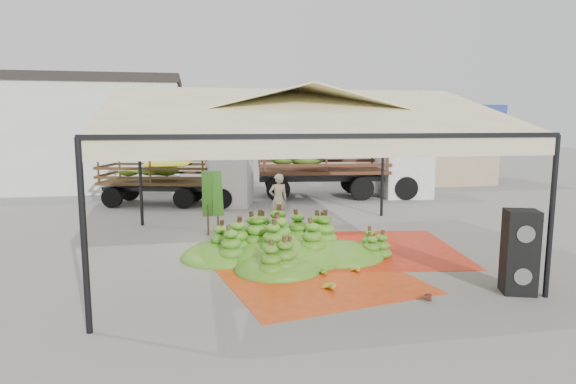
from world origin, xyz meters
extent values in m
plane|color=slate|center=(0.00, 0.00, 0.00)|extent=(90.00, 90.00, 0.00)
cylinder|color=black|center=(-4.00, -4.00, 1.50)|extent=(0.10, 0.10, 3.00)
cylinder|color=black|center=(4.00, -4.00, 1.50)|extent=(0.10, 0.10, 3.00)
cylinder|color=black|center=(-4.00, 4.00, 1.50)|extent=(0.10, 0.10, 3.00)
cylinder|color=black|center=(4.00, 4.00, 1.50)|extent=(0.10, 0.10, 3.00)
pyramid|color=beige|center=(0.00, 0.00, 3.50)|extent=(8.00, 8.00, 1.00)
cube|color=black|center=(0.00, 0.00, 3.00)|extent=(8.00, 8.00, 0.08)
cube|color=beige|center=(0.00, 0.00, 2.82)|extent=(8.00, 8.00, 0.36)
cube|color=silver|center=(-10.00, 14.00, 2.50)|extent=(14.00, 6.00, 5.00)
cube|color=black|center=(-10.00, 14.00, 5.20)|extent=(14.30, 6.30, 0.40)
cube|color=tan|center=(10.00, 13.00, 1.80)|extent=(6.00, 5.00, 3.60)
cube|color=navy|center=(10.00, 13.00, 3.85)|extent=(6.30, 5.30, 0.50)
cube|color=#E34B15|center=(0.14, -2.14, 0.01)|extent=(4.38, 4.24, 0.01)
cube|color=red|center=(2.31, -0.14, 0.01)|extent=(4.28, 4.44, 0.01)
ellipsoid|color=#357718|center=(-0.22, -0.53, 0.54)|extent=(5.76, 5.07, 1.08)
ellipsoid|color=gold|center=(0.07, -2.93, 0.11)|extent=(0.59, 0.54, 0.22)
ellipsoid|color=gold|center=(0.95, -1.93, 0.09)|extent=(0.47, 0.42, 0.18)
ellipsoid|color=#542313|center=(1.69, -3.70, 0.09)|extent=(0.53, 0.51, 0.19)
ellipsoid|color=#5D2E15|center=(3.70, -3.35, 0.10)|extent=(0.56, 0.50, 0.21)
ellipsoid|color=#427919|center=(0.21, -1.93, 0.09)|extent=(0.44, 0.37, 0.19)
ellipsoid|color=#50801A|center=(-2.13, -0.79, 2.62)|extent=(0.24, 0.24, 0.20)
ellipsoid|color=#50801A|center=(-0.63, -0.79, 2.62)|extent=(0.24, 0.24, 0.20)
ellipsoid|color=#50801A|center=(0.87, -0.79, 2.62)|extent=(0.24, 0.24, 0.20)
ellipsoid|color=#50801A|center=(2.37, -0.79, 2.62)|extent=(0.24, 0.24, 0.20)
cube|color=black|center=(3.63, -3.70, 0.40)|extent=(0.71, 0.67, 0.80)
cube|color=black|center=(3.63, -3.70, 1.20)|extent=(0.71, 0.67, 0.80)
imported|color=gray|center=(0.21, 3.17, 0.82)|extent=(0.64, 0.46, 1.64)
cube|color=#463217|center=(-3.72, 7.99, 0.91)|extent=(4.68, 3.00, 0.10)
cube|color=silver|center=(-0.96, 7.29, 0.99)|extent=(1.98, 2.23, 1.99)
cylinder|color=black|center=(-5.44, 7.54, 0.39)|extent=(0.82, 0.44, 0.78)
cylinder|color=black|center=(-5.01, 9.22, 0.39)|extent=(0.82, 0.44, 0.78)
cylinder|color=black|center=(-2.76, 6.86, 0.39)|extent=(0.82, 0.44, 0.78)
cylinder|color=black|center=(-2.33, 8.53, 0.39)|extent=(0.82, 0.44, 0.78)
cylinder|color=black|center=(-1.34, 6.49, 0.39)|extent=(0.82, 0.44, 0.78)
cylinder|color=black|center=(-0.91, 8.17, 0.39)|extent=(0.82, 0.44, 0.78)
ellipsoid|color=#437D1A|center=(-3.72, 7.99, 1.34)|extent=(3.73, 2.36, 0.60)
cube|color=gold|center=(-3.30, 7.89, 1.68)|extent=(2.10, 2.10, 0.21)
cube|color=#4D2819|center=(3.12, 8.67, 1.15)|extent=(5.74, 3.17, 0.13)
cube|color=white|center=(6.70, 8.22, 1.26)|extent=(2.25, 2.63, 2.52)
cylinder|color=black|center=(1.03, 7.83, 0.49)|extent=(1.02, 0.45, 0.98)
cylinder|color=black|center=(1.30, 10.00, 0.49)|extent=(1.02, 0.45, 0.98)
cylinder|color=black|center=(4.50, 7.39, 0.49)|extent=(1.02, 0.45, 0.98)
cylinder|color=black|center=(4.77, 9.56, 0.49)|extent=(1.02, 0.45, 0.98)
cylinder|color=black|center=(6.35, 7.16, 0.49)|extent=(1.02, 0.45, 0.98)
cylinder|color=black|center=(6.62, 9.34, 0.49)|extent=(1.02, 0.45, 0.98)
ellipsoid|color=#3C6F17|center=(3.12, 8.67, 1.70)|extent=(4.58, 2.49, 0.77)
cube|color=gold|center=(3.66, 8.60, 2.13)|extent=(2.44, 2.43, 0.27)
camera|label=1|loc=(-2.35, -11.49, 3.21)|focal=30.00mm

